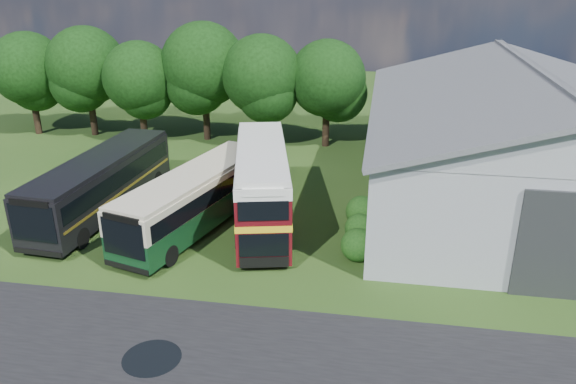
% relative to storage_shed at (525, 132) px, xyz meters
% --- Properties ---
extents(ground, '(120.00, 120.00, 0.00)m').
position_rel_storage_shed_xyz_m(ground, '(-15.00, -15.98, -4.17)').
color(ground, '#1F3C13').
rests_on(ground, ground).
extents(asphalt_road, '(60.00, 8.00, 0.02)m').
position_rel_storage_shed_xyz_m(asphalt_road, '(-12.00, -18.98, -4.17)').
color(asphalt_road, black).
rests_on(asphalt_road, ground).
extents(puddle, '(2.20, 2.20, 0.01)m').
position_rel_storage_shed_xyz_m(puddle, '(-16.50, -18.98, -4.17)').
color(puddle, black).
rests_on(puddle, ground).
extents(storage_shed, '(18.80, 24.80, 8.15)m').
position_rel_storage_shed_xyz_m(storage_shed, '(0.00, 0.00, 0.00)').
color(storage_shed, gray).
rests_on(storage_shed, ground).
extents(tree_far_left, '(6.12, 6.12, 8.64)m').
position_rel_storage_shed_xyz_m(tree_far_left, '(-38.00, 8.02, 1.40)').
color(tree_far_left, black).
rests_on(tree_far_left, ground).
extents(tree_left_a, '(6.46, 6.46, 9.12)m').
position_rel_storage_shed_xyz_m(tree_left_a, '(-33.00, 8.52, 1.71)').
color(tree_left_a, black).
rests_on(tree_left_a, ground).
extents(tree_left_b, '(5.78, 5.78, 8.16)m').
position_rel_storage_shed_xyz_m(tree_left_b, '(-28.00, 7.52, 1.09)').
color(tree_left_b, black).
rests_on(tree_left_b, ground).
extents(tree_mid, '(6.80, 6.80, 9.60)m').
position_rel_storage_shed_xyz_m(tree_mid, '(-23.00, 8.82, 2.02)').
color(tree_mid, black).
rests_on(tree_mid, ground).
extents(tree_right_a, '(6.26, 6.26, 8.83)m').
position_rel_storage_shed_xyz_m(tree_right_a, '(-18.00, 7.82, 1.52)').
color(tree_right_a, black).
rests_on(tree_right_a, ground).
extents(tree_right_b, '(5.98, 5.98, 8.45)m').
position_rel_storage_shed_xyz_m(tree_right_b, '(-13.00, 8.62, 1.27)').
color(tree_right_b, black).
rests_on(tree_right_b, ground).
extents(shrub_front, '(1.70, 1.70, 1.70)m').
position_rel_storage_shed_xyz_m(shrub_front, '(-9.40, -9.98, -4.17)').
color(shrub_front, '#194714').
rests_on(shrub_front, ground).
extents(shrub_mid, '(1.60, 1.60, 1.60)m').
position_rel_storage_shed_xyz_m(shrub_mid, '(-9.40, -7.98, -4.17)').
color(shrub_mid, '#194714').
rests_on(shrub_mid, ground).
extents(shrub_back, '(1.80, 1.80, 1.80)m').
position_rel_storage_shed_xyz_m(shrub_back, '(-9.40, -5.98, -4.17)').
color(shrub_back, '#194714').
rests_on(shrub_back, ground).
extents(bus_green_single, '(5.78, 12.16, 3.27)m').
position_rel_storage_shed_xyz_m(bus_green_single, '(-18.39, -7.85, -2.43)').
color(bus_green_single, black).
rests_on(bus_green_single, ground).
extents(bus_maroon_double, '(5.03, 10.98, 4.57)m').
position_rel_storage_shed_xyz_m(bus_maroon_double, '(-14.86, -6.98, -1.88)').
color(bus_maroon_double, black).
rests_on(bus_maroon_double, ground).
extents(bus_dark_single, '(3.66, 12.51, 3.41)m').
position_rel_storage_shed_xyz_m(bus_dark_single, '(-24.47, -6.78, -2.35)').
color(bus_dark_single, black).
rests_on(bus_dark_single, ground).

